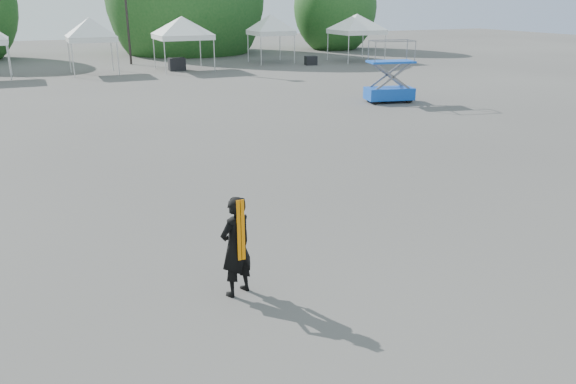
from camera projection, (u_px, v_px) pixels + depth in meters
name	position (u px, v px, depth m)	size (l,w,h in m)	color
ground	(264.00, 242.00, 10.69)	(120.00, 120.00, 0.00)	#474442
tree_far_e	(335.00, 7.00, 49.94)	(3.84, 3.84, 5.84)	#382314
tent_e	(89.00, 22.00, 33.39)	(3.89, 3.89, 3.88)	silver
tent_f	(182.00, 21.00, 35.24)	(4.69, 4.69, 3.88)	silver
tent_g	(271.00, 18.00, 39.28)	(3.85, 3.85, 3.88)	silver
tent_h	(357.00, 18.00, 40.37)	(4.59, 4.59, 3.88)	silver
man	(236.00, 246.00, 8.58)	(0.69, 0.59, 1.61)	black
scissor_lift	(390.00, 72.00, 24.61)	(2.24, 1.45, 2.68)	#0E3DB7
crate_mid	(177.00, 64.00, 35.86)	(1.02, 0.79, 0.79)	black
crate_east	(311.00, 61.00, 38.84)	(0.78, 0.61, 0.61)	black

